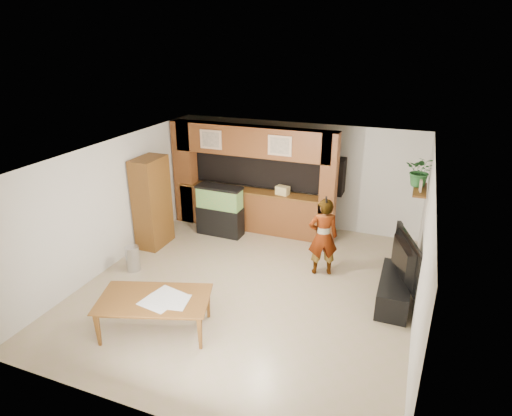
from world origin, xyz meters
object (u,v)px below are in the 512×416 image
at_px(aquarium, 220,211).
at_px(dining_table, 155,316).
at_px(person, 323,237).
at_px(pantry_cabinet, 152,202).
at_px(television, 399,258).

distance_m(aquarium, dining_table, 3.83).
relative_size(aquarium, person, 0.76).
height_order(pantry_cabinet, aquarium, pantry_cabinet).
distance_m(aquarium, television, 4.43).
height_order(pantry_cabinet, television, pantry_cabinet).
distance_m(pantry_cabinet, dining_table, 3.35).
height_order(person, dining_table, person).
xyz_separation_m(television, person, (-1.46, 0.53, -0.08)).
bearing_deg(television, pantry_cabinet, 66.56).
height_order(aquarium, dining_table, aquarium).
height_order(television, person, person).
distance_m(pantry_cabinet, person, 3.89).
distance_m(aquarium, person, 2.88).
xyz_separation_m(pantry_cabinet, dining_table, (1.81, -2.73, -0.72)).
bearing_deg(dining_table, pantry_cabinet, 105.26).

